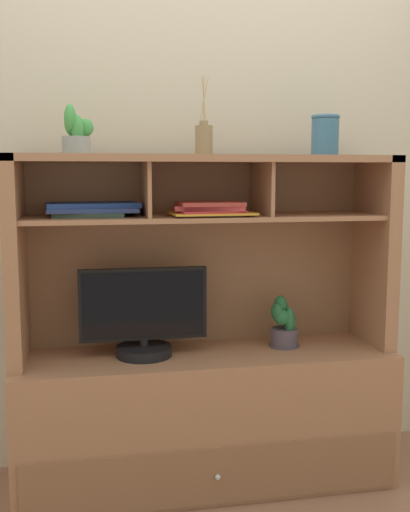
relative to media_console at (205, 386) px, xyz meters
The scene contains 10 objects.
floor_plane 0.44m from the media_console, 90.00° to the right, with size 6.00×6.00×0.02m, color #96684E.
back_wall 1.01m from the media_console, 90.00° to the left, with size 6.00×0.02×2.80m, color beige.
media_console is the anchor object (origin of this frame).
tv_monitor 0.43m from the media_console, behind, with size 0.54×0.24×0.38m.
potted_orchid 0.45m from the media_console, ahead, with size 0.14×0.14×0.23m.
magazine_stack_left 0.79m from the media_console, 80.70° to the right, with size 0.35×0.26×0.06m.
magazine_stack_centre 0.92m from the media_console, behind, with size 0.40×0.28×0.06m.
diffuser_bottle 1.08m from the media_console, 90.00° to the left, with size 0.08×0.08×0.33m.
potted_succulent 1.21m from the media_console, behind, with size 0.13×0.13×0.19m.
ceramic_vase 1.22m from the media_console, ahead, with size 0.12×0.12×0.18m.
Camera 1 is at (-0.49, -2.54, 1.36)m, focal length 42.70 mm.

